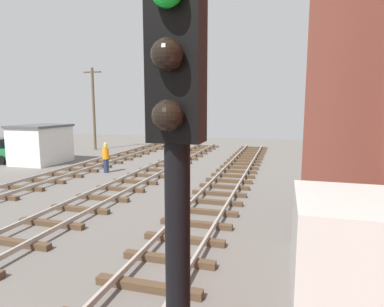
{
  "coord_description": "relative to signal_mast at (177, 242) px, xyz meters",
  "views": [
    {
      "loc": [
        3.4,
        -0.8,
        4.05
      ],
      "look_at": [
        -0.81,
        13.97,
        1.83
      ],
      "focal_mm": 30.43,
      "sensor_mm": 36.0,
      "label": 1
    }
  ],
  "objects": [
    {
      "name": "track_worker_foreground",
      "position": [
        -9.82,
        15.48,
        -2.18
      ],
      "size": [
        0.4,
        0.4,
        1.87
      ],
      "color": "#262D4C",
      "rests_on": "ground"
    },
    {
      "name": "signal_mast",
      "position": [
        0.0,
        0.0,
        0.0
      ],
      "size": [
        0.36,
        0.4,
        4.91
      ],
      "color": "black",
      "rests_on": "ground"
    },
    {
      "name": "control_hut",
      "position": [
        -16.07,
        17.23,
        -1.72
      ],
      "size": [
        3.0,
        3.8,
        2.76
      ],
      "color": "silver",
      "rests_on": "ground"
    },
    {
      "name": "utility_pole_far",
      "position": [
        -16.54,
        24.87,
        0.88
      ],
      "size": [
        1.8,
        0.24,
        7.59
      ],
      "color": "brown",
      "rests_on": "ground"
    }
  ]
}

